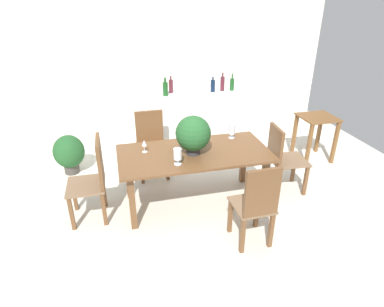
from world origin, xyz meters
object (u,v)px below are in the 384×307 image
(crystal_vase_center_near, at_px, (178,155))
(wine_bottle_green, at_px, (213,86))
(wine_bottle_tall, at_px, (232,84))
(dining_table, at_px, (194,159))
(chair_near_right, at_px, (256,203))
(kitchen_counter, at_px, (192,121))
(chair_foot_end, at_px, (282,156))
(chair_head_end, at_px, (94,176))
(flower_centerpiece, at_px, (193,134))
(wine_bottle_clear, at_px, (165,89))
(wine_glass, at_px, (144,144))
(potted_plant_floor, at_px, (69,153))
(wine_bottle_amber, at_px, (222,83))
(side_table, at_px, (316,128))
(chair_far_left, at_px, (151,140))
(crystal_vase_left, at_px, (232,130))
(wine_bottle_dark, at_px, (171,86))

(crystal_vase_center_near, xyz_separation_m, wine_bottle_green, (1.00, 1.90, 0.25))
(wine_bottle_tall, bearing_deg, dining_table, -123.25)
(chair_near_right, xyz_separation_m, kitchen_counter, (-0.02, 2.62, -0.04))
(chair_foot_end, bearing_deg, chair_head_end, 94.99)
(kitchen_counter, bearing_deg, flower_centerpiece, -103.88)
(flower_centerpiece, bearing_deg, wine_bottle_clear, 91.51)
(wine_bottle_tall, xyz_separation_m, wine_bottle_clear, (-1.15, -0.05, 0.01))
(wine_glass, height_order, potted_plant_floor, wine_glass)
(wine_bottle_amber, xyz_separation_m, side_table, (1.29, -0.92, -0.58))
(chair_near_right, distance_m, kitchen_counter, 2.62)
(dining_table, distance_m, wine_bottle_amber, 1.96)
(wine_bottle_tall, relative_size, wine_bottle_clear, 0.96)
(dining_table, relative_size, side_table, 2.51)
(crystal_vase_center_near, height_order, wine_bottle_clear, wine_bottle_clear)
(chair_foot_end, bearing_deg, wine_bottle_tall, 9.44)
(chair_foot_end, bearing_deg, wine_bottle_clear, 43.61)
(side_table, relative_size, potted_plant_floor, 1.22)
(flower_centerpiece, height_order, crystal_vase_center_near, flower_centerpiece)
(crystal_vase_center_near, bearing_deg, wine_glass, 128.66)
(chair_far_left, height_order, crystal_vase_left, chair_far_left)
(chair_foot_end, xyz_separation_m, wine_bottle_green, (-0.48, 1.63, 0.57))
(flower_centerpiece, bearing_deg, wine_glass, 161.78)
(wine_bottle_green, bearing_deg, flower_centerpiece, -114.47)
(chair_foot_end, height_order, crystal_vase_center_near, chair_foot_end)
(crystal_vase_center_near, xyz_separation_m, wine_bottle_amber, (1.18, 1.93, 0.27))
(wine_bottle_amber, relative_size, potted_plant_floor, 0.50)
(dining_table, height_order, flower_centerpiece, flower_centerpiece)
(chair_far_left, xyz_separation_m, kitchen_counter, (0.82, 0.73, -0.03))
(crystal_vase_left, relative_size, wine_bottle_green, 0.80)
(chair_head_end, xyz_separation_m, crystal_vase_left, (1.81, 0.30, 0.28))
(chair_foot_end, bearing_deg, wine_bottle_amber, 15.02)
(chair_near_right, height_order, potted_plant_floor, chair_near_right)
(chair_foot_end, height_order, flower_centerpiece, flower_centerpiece)
(chair_near_right, height_order, kitchen_counter, kitchen_counter)
(chair_foot_end, xyz_separation_m, flower_centerpiece, (-1.24, -0.04, 0.47))
(wine_glass, distance_m, wine_bottle_tall, 2.26)
(chair_far_left, bearing_deg, chair_near_right, -66.18)
(chair_far_left, bearing_deg, flower_centerpiece, -68.25)
(flower_centerpiece, distance_m, wine_glass, 0.61)
(chair_far_left, height_order, side_table, chair_far_left)
(wine_bottle_tall, bearing_deg, side_table, -38.86)
(flower_centerpiece, xyz_separation_m, crystal_vase_left, (0.62, 0.33, -0.14))
(wine_bottle_clear, bearing_deg, side_table, -20.65)
(crystal_vase_left, relative_size, wine_bottle_dark, 0.72)
(dining_table, bearing_deg, chair_foot_end, 0.40)
(flower_centerpiece, bearing_deg, side_table, 19.30)
(chair_far_left, relative_size, crystal_vase_left, 4.76)
(chair_head_end, xyz_separation_m, wine_bottle_tall, (2.30, 1.65, 0.53))
(side_table, bearing_deg, chair_head_end, -167.69)
(chair_foot_end, height_order, wine_bottle_amber, wine_bottle_amber)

